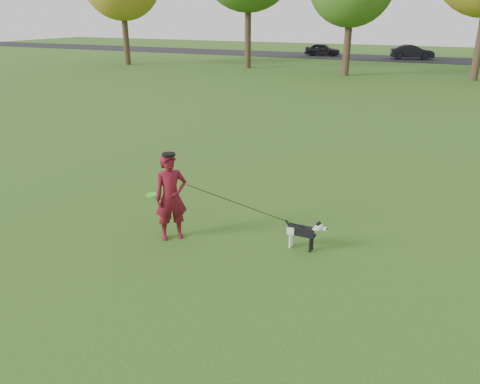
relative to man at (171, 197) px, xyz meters
The scene contains 7 objects.
ground 1.56m from the man, 25.56° to the left, with size 120.00×120.00×0.00m, color #285116.
road 40.60m from the man, 88.32° to the left, with size 120.00×7.00×0.02m, color black.
man is the anchor object (origin of this frame).
dog 2.54m from the man, 14.08° to the left, with size 0.79×0.16×0.60m.
car_left 41.45m from the man, 101.81° to the left, with size 1.39×3.46×1.18m, color black.
car_mid 40.57m from the man, 90.04° to the left, with size 1.34×3.85×1.27m, color black.
man_held_items 1.48m from the man, 10.68° to the left, with size 3.04×0.75×1.27m.
Camera 1 is at (3.38, -7.33, 4.03)m, focal length 35.00 mm.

